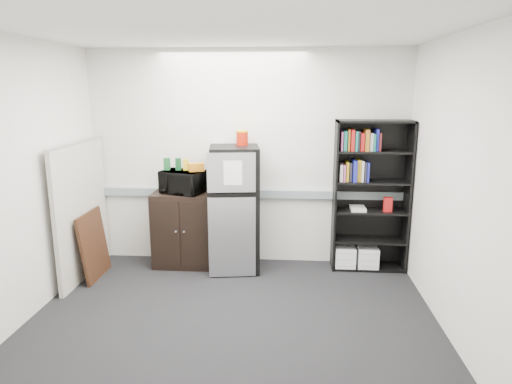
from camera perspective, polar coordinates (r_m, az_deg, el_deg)
floor at (r=4.55m, az=-3.13°, el=-16.31°), size 4.00×4.00×0.00m
wall_back at (r=5.78m, az=-1.09°, el=4.22°), size 4.00×0.02×2.70m
wall_right at (r=4.29m, az=24.14°, el=0.06°), size 0.02×3.50×2.70m
wall_left at (r=4.76m, az=-27.96°, el=0.84°), size 0.02×3.50×2.70m
ceiling at (r=4.00m, az=-3.63°, el=19.75°), size 4.00×3.50×0.02m
electrical_raceway at (r=5.84m, az=-1.10°, el=-0.19°), size 3.92×0.05×0.10m
wall_note at (r=5.79m, az=-4.57°, el=6.20°), size 0.14×0.00×0.10m
bookshelf at (r=5.73m, az=13.94°, el=-0.08°), size 0.90×0.34×1.85m
cubicle_partition at (r=5.75m, az=-20.93°, el=-2.15°), size 0.06×1.30×1.62m
cabinet at (r=5.86m, az=-8.91°, el=-4.60°), size 0.76×0.50×0.95m
microwave at (r=5.69m, az=-9.16°, el=1.25°), size 0.58×0.48×0.28m
snack_box_a at (r=5.74m, az=-11.07°, el=3.45°), size 0.07×0.06×0.15m
snack_box_b at (r=5.70m, az=-9.69°, el=3.44°), size 0.08×0.06×0.15m
snack_box_c at (r=5.68m, az=-8.75°, el=3.39°), size 0.08×0.06×0.14m
snack_bag at (r=5.61m, az=-7.46°, el=3.10°), size 0.20×0.15×0.10m
refrigerator at (r=5.59m, az=-2.67°, el=-2.15°), size 0.65×0.68×1.54m
coffee_can at (r=5.55m, az=-1.75°, el=6.90°), size 0.15×0.15×0.20m
framed_poster at (r=5.77m, az=-19.61°, el=-6.26°), size 0.13×0.62×0.80m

